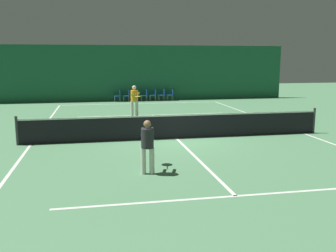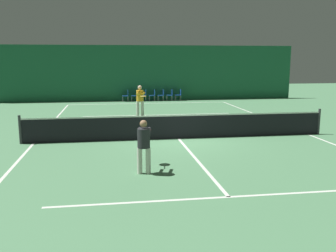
# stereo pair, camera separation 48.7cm
# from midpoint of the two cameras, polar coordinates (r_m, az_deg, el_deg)

# --- Properties ---
(ground_plane) EXTENTS (60.00, 60.00, 0.00)m
(ground_plane) POSITION_cam_midpoint_polar(r_m,az_deg,el_deg) (14.80, 0.37, -1.93)
(ground_plane) COLOR #4C7F56
(backdrop_curtain) EXTENTS (23.00, 0.12, 4.09)m
(backdrop_curtain) POSITION_cam_midpoint_polar(r_m,az_deg,el_deg) (28.27, -5.24, 8.03)
(backdrop_curtain) COLOR #1E5B3D
(backdrop_curtain) RESTS_ON ground
(court_line_baseline_far) EXTENTS (11.00, 0.10, 0.00)m
(court_line_baseline_far) POSITION_cam_midpoint_polar(r_m,az_deg,el_deg) (26.42, -4.73, 3.44)
(court_line_baseline_far) COLOR silver
(court_line_baseline_far) RESTS_ON ground
(court_line_service_far) EXTENTS (8.25, 0.10, 0.00)m
(court_line_service_far) POSITION_cam_midpoint_polar(r_m,az_deg,el_deg) (21.01, -3.07, 1.70)
(court_line_service_far) COLOR silver
(court_line_service_far) RESTS_ON ground
(court_line_service_near) EXTENTS (8.25, 0.10, 0.00)m
(court_line_service_near) POSITION_cam_midpoint_polar(r_m,az_deg,el_deg) (8.86, 8.70, -10.51)
(court_line_service_near) COLOR silver
(court_line_service_near) RESTS_ON ground
(court_line_sideline_left) EXTENTS (0.10, 23.80, 0.00)m
(court_line_sideline_left) POSITION_cam_midpoint_polar(r_m,az_deg,el_deg) (14.76, -21.08, -2.65)
(court_line_sideline_left) COLOR silver
(court_line_sideline_left) RESTS_ON ground
(court_line_sideline_right) EXTENTS (0.10, 23.80, 0.00)m
(court_line_sideline_right) POSITION_cam_midpoint_polar(r_m,az_deg,el_deg) (16.75, 19.15, -1.06)
(court_line_sideline_right) COLOR silver
(court_line_sideline_right) RESTS_ON ground
(court_line_centre) EXTENTS (0.10, 12.80, 0.00)m
(court_line_centre) POSITION_cam_midpoint_polar(r_m,az_deg,el_deg) (14.80, 0.37, -1.92)
(court_line_centre) COLOR silver
(court_line_centre) RESTS_ON ground
(tennis_net) EXTENTS (12.00, 0.10, 1.07)m
(tennis_net) POSITION_cam_midpoint_polar(r_m,az_deg,el_deg) (14.70, 0.38, 0.02)
(tennis_net) COLOR black
(tennis_net) RESTS_ON ground
(player_near) EXTENTS (0.53, 1.31, 1.49)m
(player_near) POSITION_cam_midpoint_polar(r_m,az_deg,el_deg) (10.21, -4.52, -2.52)
(player_near) COLOR beige
(player_near) RESTS_ON ground
(player_far) EXTENTS (0.47, 1.38, 1.68)m
(player_far) POSITION_cam_midpoint_polar(r_m,az_deg,el_deg) (20.48, -5.82, 4.20)
(player_far) COLOR beige
(player_far) RESTS_ON ground
(courtside_chair_0) EXTENTS (0.44, 0.44, 0.84)m
(courtside_chair_0) POSITION_cam_midpoint_polar(r_m,az_deg,el_deg) (27.71, -8.10, 4.69)
(courtside_chair_0) COLOR #99999E
(courtside_chair_0) RESTS_ON ground
(courtside_chair_1) EXTENTS (0.44, 0.44, 0.84)m
(courtside_chair_1) POSITION_cam_midpoint_polar(r_m,az_deg,el_deg) (27.75, -6.75, 4.73)
(courtside_chair_1) COLOR #99999E
(courtside_chair_1) RESTS_ON ground
(courtside_chair_2) EXTENTS (0.44, 0.44, 0.84)m
(courtside_chair_2) POSITION_cam_midpoint_polar(r_m,az_deg,el_deg) (27.81, -5.39, 4.77)
(courtside_chair_2) COLOR #99999E
(courtside_chair_2) RESTS_ON ground
(courtside_chair_3) EXTENTS (0.44, 0.44, 0.84)m
(courtside_chair_3) POSITION_cam_midpoint_polar(r_m,az_deg,el_deg) (27.88, -4.05, 4.80)
(courtside_chair_3) COLOR #99999E
(courtside_chair_3) RESTS_ON ground
(courtside_chair_4) EXTENTS (0.44, 0.44, 0.84)m
(courtside_chair_4) POSITION_cam_midpoint_polar(r_m,az_deg,el_deg) (27.97, -2.71, 4.83)
(courtside_chair_4) COLOR #99999E
(courtside_chair_4) RESTS_ON ground
(courtside_chair_5) EXTENTS (0.44, 0.44, 0.84)m
(courtside_chair_5) POSITION_cam_midpoint_polar(r_m,az_deg,el_deg) (28.07, -1.38, 4.86)
(courtside_chair_5) COLOR #99999E
(courtside_chair_5) RESTS_ON ground
(courtside_chair_6) EXTENTS (0.44, 0.44, 0.84)m
(courtside_chair_6) POSITION_cam_midpoint_polar(r_m,az_deg,el_deg) (28.18, -0.07, 4.89)
(courtside_chair_6) COLOR #99999E
(courtside_chair_6) RESTS_ON ground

